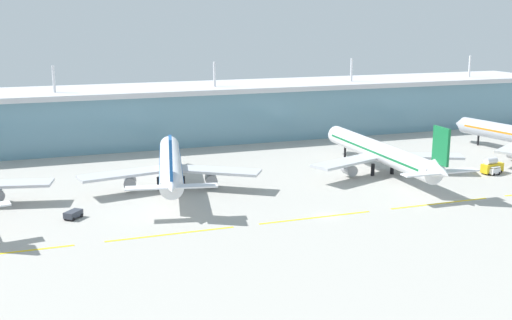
{
  "coord_description": "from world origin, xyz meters",
  "views": [
    {
      "loc": [
        -62.24,
        -126.34,
        45.39
      ],
      "look_at": [
        -6.26,
        31.96,
        7.0
      ],
      "focal_mm": 43.97,
      "sensor_mm": 36.0,
      "label": 1
    }
  ],
  "objects_px": {
    "airliner_far_middle": "(381,152)",
    "fuel_truck": "(492,166)",
    "pushback_tug": "(73,214)",
    "airliner_near_middle": "(170,165)",
    "baggage_cart": "(494,171)"
  },
  "relations": [
    {
      "from": "airliner_far_middle",
      "to": "fuel_truck",
      "type": "bearing_deg",
      "value": -19.2
    },
    {
      "from": "airliner_far_middle",
      "to": "pushback_tug",
      "type": "relative_size",
      "value": 13.92
    },
    {
      "from": "airliner_near_middle",
      "to": "pushback_tug",
      "type": "bearing_deg",
      "value": -145.3
    },
    {
      "from": "baggage_cart",
      "to": "pushback_tug",
      "type": "xyz_separation_m",
      "value": [
        -119.57,
        -1.23,
        -0.16
      ]
    },
    {
      "from": "airliner_near_middle",
      "to": "fuel_truck",
      "type": "bearing_deg",
      "value": -9.55
    },
    {
      "from": "fuel_truck",
      "to": "airliner_near_middle",
      "type": "bearing_deg",
      "value": 170.45
    },
    {
      "from": "fuel_truck",
      "to": "airliner_far_middle",
      "type": "bearing_deg",
      "value": 160.8
    },
    {
      "from": "airliner_far_middle",
      "to": "baggage_cart",
      "type": "height_order",
      "value": "airliner_far_middle"
    },
    {
      "from": "baggage_cart",
      "to": "fuel_truck",
      "type": "relative_size",
      "value": 0.52
    },
    {
      "from": "airliner_far_middle",
      "to": "fuel_truck",
      "type": "height_order",
      "value": "airliner_far_middle"
    },
    {
      "from": "pushback_tug",
      "to": "baggage_cart",
      "type": "bearing_deg",
      "value": 0.59
    },
    {
      "from": "airliner_near_middle",
      "to": "fuel_truck",
      "type": "height_order",
      "value": "airliner_near_middle"
    },
    {
      "from": "airliner_far_middle",
      "to": "baggage_cart",
      "type": "xyz_separation_m",
      "value": [
        31.01,
        -12.56,
        -5.19
      ]
    },
    {
      "from": "baggage_cart",
      "to": "fuel_truck",
      "type": "height_order",
      "value": "fuel_truck"
    },
    {
      "from": "pushback_tug",
      "to": "fuel_truck",
      "type": "bearing_deg",
      "value": 1.37
    }
  ]
}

